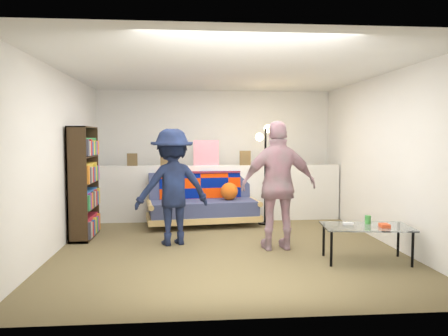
% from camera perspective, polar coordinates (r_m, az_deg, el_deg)
% --- Properties ---
extents(ground, '(5.00, 5.00, 0.00)m').
position_cam_1_polar(ground, '(6.19, 0.32, -10.01)').
color(ground, brown).
rests_on(ground, ground).
extents(room_shell, '(4.60, 5.05, 2.45)m').
position_cam_1_polar(room_shell, '(6.47, -0.05, 5.54)').
color(room_shell, silver).
rests_on(room_shell, ground).
extents(half_wall_ledge, '(4.45, 0.15, 1.00)m').
position_cam_1_polar(half_wall_ledge, '(7.86, -0.88, -3.29)').
color(half_wall_ledge, silver).
rests_on(half_wall_ledge, ground).
extents(ledge_decor, '(2.97, 0.02, 0.45)m').
position_cam_1_polar(ledge_decor, '(7.77, -2.54, 1.63)').
color(ledge_decor, brown).
rests_on(ledge_decor, half_wall_ledge).
extents(futon_sofa, '(1.97, 1.12, 0.81)m').
position_cam_1_polar(futon_sofa, '(7.50, -2.71, -4.62)').
color(futon_sofa, tan).
rests_on(futon_sofa, ground).
extents(bookshelf, '(0.28, 0.83, 1.66)m').
position_cam_1_polar(bookshelf, '(6.83, -17.86, -2.27)').
color(bookshelf, black).
rests_on(bookshelf, ground).
extents(coffee_table, '(1.10, 0.69, 0.54)m').
position_cam_1_polar(coffee_table, '(5.59, 18.17, -7.48)').
color(coffee_table, black).
rests_on(coffee_table, ground).
extents(floor_lamp, '(0.34, 0.32, 1.72)m').
position_cam_1_polar(floor_lamp, '(7.55, 5.54, 1.87)').
color(floor_lamp, black).
rests_on(floor_lamp, ground).
extents(person_left, '(1.17, 0.87, 1.62)m').
position_cam_1_polar(person_left, '(6.14, -6.75, -2.46)').
color(person_left, black).
rests_on(person_left, ground).
extents(person_right, '(1.02, 0.46, 1.72)m').
position_cam_1_polar(person_right, '(5.86, 7.16, -2.28)').
color(person_right, pink).
rests_on(person_right, ground).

